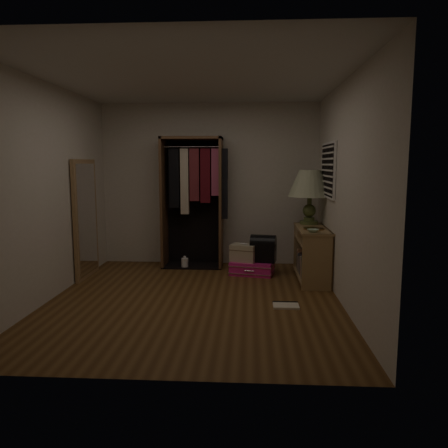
{
  "coord_description": "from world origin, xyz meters",
  "views": [
    {
      "loc": [
        0.67,
        -5.1,
        1.65
      ],
      "look_at": [
        0.3,
        0.95,
        0.8
      ],
      "focal_mm": 35.0,
      "sensor_mm": 36.0,
      "label": 1
    }
  ],
  "objects_px": {
    "table_lamp": "(310,185)",
    "white_jug": "(185,263)",
    "console_bookshelf": "(311,252)",
    "train_case": "(244,253)",
    "floor_mirror": "(86,219)",
    "black_bag": "(263,248)",
    "pink_suitcase": "(252,267)",
    "open_wardrobe": "(195,191)"
  },
  "relations": [
    {
      "from": "open_wardrobe",
      "to": "train_case",
      "type": "bearing_deg",
      "value": -31.42
    },
    {
      "from": "table_lamp",
      "to": "white_jug",
      "type": "relative_size",
      "value": 4.12
    },
    {
      "from": "console_bookshelf",
      "to": "floor_mirror",
      "type": "distance_m",
      "value": 3.27
    },
    {
      "from": "floor_mirror",
      "to": "black_bag",
      "type": "relative_size",
      "value": 4.19
    },
    {
      "from": "floor_mirror",
      "to": "train_case",
      "type": "bearing_deg",
      "value": 7.22
    },
    {
      "from": "train_case",
      "to": "floor_mirror",
      "type": "bearing_deg",
      "value": -154.41
    },
    {
      "from": "table_lamp",
      "to": "white_jug",
      "type": "height_order",
      "value": "table_lamp"
    },
    {
      "from": "pink_suitcase",
      "to": "white_jug",
      "type": "height_order",
      "value": "pink_suitcase"
    },
    {
      "from": "train_case",
      "to": "table_lamp",
      "type": "distance_m",
      "value": 1.4
    },
    {
      "from": "train_case",
      "to": "open_wardrobe",
      "type": "bearing_deg",
      "value": 166.95
    },
    {
      "from": "pink_suitcase",
      "to": "console_bookshelf",
      "type": "bearing_deg",
      "value": -6.97
    },
    {
      "from": "console_bookshelf",
      "to": "black_bag",
      "type": "xyz_separation_m",
      "value": [
        -0.67,
        0.25,
        0.0
      ]
    },
    {
      "from": "console_bookshelf",
      "to": "train_case",
      "type": "distance_m",
      "value": 1.0
    },
    {
      "from": "floor_mirror",
      "to": "console_bookshelf",
      "type": "bearing_deg",
      "value": 0.54
    },
    {
      "from": "black_bag",
      "to": "white_jug",
      "type": "relative_size",
      "value": 2.11
    },
    {
      "from": "open_wardrobe",
      "to": "pink_suitcase",
      "type": "distance_m",
      "value": 1.52
    },
    {
      "from": "console_bookshelf",
      "to": "floor_mirror",
      "type": "height_order",
      "value": "floor_mirror"
    },
    {
      "from": "open_wardrobe",
      "to": "train_case",
      "type": "relative_size",
      "value": 4.67
    },
    {
      "from": "console_bookshelf",
      "to": "pink_suitcase",
      "type": "relative_size",
      "value": 1.57
    },
    {
      "from": "train_case",
      "to": "white_jug",
      "type": "bearing_deg",
      "value": -179.97
    },
    {
      "from": "open_wardrobe",
      "to": "train_case",
      "type": "height_order",
      "value": "open_wardrobe"
    },
    {
      "from": "floor_mirror",
      "to": "table_lamp",
      "type": "relative_size",
      "value": 2.14
    },
    {
      "from": "train_case",
      "to": "console_bookshelf",
      "type": "bearing_deg",
      "value": 3.33
    },
    {
      "from": "table_lamp",
      "to": "white_jug",
      "type": "bearing_deg",
      "value": 173.87
    },
    {
      "from": "pink_suitcase",
      "to": "train_case",
      "type": "distance_m",
      "value": 0.26
    },
    {
      "from": "black_bag",
      "to": "white_jug",
      "type": "height_order",
      "value": "black_bag"
    },
    {
      "from": "black_bag",
      "to": "open_wardrobe",
      "type": "bearing_deg",
      "value": 166.06
    },
    {
      "from": "console_bookshelf",
      "to": "white_jug",
      "type": "relative_size",
      "value": 5.81
    },
    {
      "from": "white_jug",
      "to": "table_lamp",
      "type": "bearing_deg",
      "value": -6.13
    },
    {
      "from": "console_bookshelf",
      "to": "black_bag",
      "type": "height_order",
      "value": "console_bookshelf"
    },
    {
      "from": "pink_suitcase",
      "to": "train_case",
      "type": "bearing_deg",
      "value": -164.36
    },
    {
      "from": "train_case",
      "to": "pink_suitcase",
      "type": "bearing_deg",
      "value": 23.15
    },
    {
      "from": "floor_mirror",
      "to": "train_case",
      "type": "relative_size",
      "value": 3.87
    },
    {
      "from": "table_lamp",
      "to": "white_jug",
      "type": "distance_m",
      "value": 2.29
    },
    {
      "from": "black_bag",
      "to": "white_jug",
      "type": "xyz_separation_m",
      "value": [
        -1.23,
        0.32,
        -0.32
      ]
    },
    {
      "from": "table_lamp",
      "to": "train_case",
      "type": "bearing_deg",
      "value": -173.67
    },
    {
      "from": "pink_suitcase",
      "to": "white_jug",
      "type": "xyz_separation_m",
      "value": [
        -1.06,
        0.3,
        -0.02
      ]
    },
    {
      "from": "pink_suitcase",
      "to": "floor_mirror",
      "type": "bearing_deg",
      "value": -162.04
    },
    {
      "from": "open_wardrobe",
      "to": "floor_mirror",
      "type": "distance_m",
      "value": 1.72
    },
    {
      "from": "pink_suitcase",
      "to": "black_bag",
      "type": "height_order",
      "value": "black_bag"
    },
    {
      "from": "train_case",
      "to": "table_lamp",
      "type": "height_order",
      "value": "table_lamp"
    },
    {
      "from": "console_bookshelf",
      "to": "open_wardrobe",
      "type": "xyz_separation_m",
      "value": [
        -1.75,
        0.74,
        0.82
      ]
    }
  ]
}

